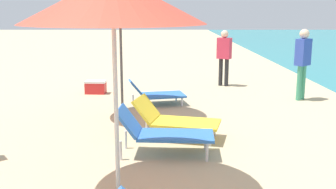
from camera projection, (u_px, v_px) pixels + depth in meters
umbrella_second at (113, 0)px, 4.17m from camera, size 1.98×1.98×2.47m
lounger_second_shoreside at (162, 132)px, 5.71m from camera, size 1.39×0.65×0.70m
umbrella_farthest at (120, 5)px, 7.35m from camera, size 1.91×1.91×2.42m
lounger_farthest_shoreside at (155, 93)px, 8.75m from camera, size 1.30×0.87×0.55m
lounger_farthest_inland at (174, 119)px, 6.47m from camera, size 1.47×0.95×0.65m
person_walking_mid at (303, 57)px, 9.08m from camera, size 0.42×0.40×1.63m
person_walking_far at (224, 53)px, 10.78m from camera, size 0.42×0.37×1.51m
cooler_box at (96, 87)px, 9.94m from camera, size 0.52×0.33×0.32m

